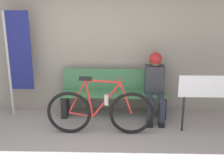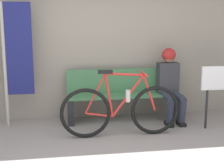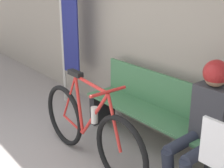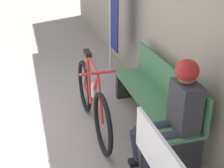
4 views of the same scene
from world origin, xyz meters
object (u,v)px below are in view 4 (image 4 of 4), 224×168
Objects in this scene: person_seated at (175,109)px; banner_pole at (113,12)px; park_bench_near at (156,99)px; bicycle at (93,101)px.

banner_pole reaches higher than person_seated.
banner_pole reaches higher than park_bench_near.
bicycle is 1.17m from person_seated.
person_seated is (0.74, -0.12, 0.28)m from park_bench_near.
banner_pole is at bearing 155.05° from bicycle.
banner_pole is (-1.72, -0.05, 0.73)m from park_bench_near.
banner_pole is (-1.52, 0.71, 0.75)m from bicycle.
park_bench_near is at bearing 75.25° from bicycle.
person_seated reaches higher than park_bench_near.
banner_pole is at bearing -178.25° from park_bench_near.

